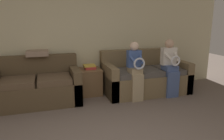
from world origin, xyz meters
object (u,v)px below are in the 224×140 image
Objects in this scene: child_right_seated at (170,65)px; couch_side at (37,87)px; couch_main at (144,77)px; side_shelf at (90,81)px; child_left_seated at (136,68)px; book_stack at (90,67)px; throw_pillow at (37,53)px.

couch_side is at bearing 171.52° from child_right_seated.
couch_main is 2.32m from couch_side.
side_shelf is at bearing 159.93° from child_right_seated.
child_right_seated is 1.77m from side_shelf.
child_left_seated is (1.92, -0.41, 0.34)m from couch_side.
couch_side reaches higher than book_stack.
throw_pillow is (-2.68, 0.71, 0.28)m from child_right_seated.
child_left_seated reaches higher than book_stack.
couch_main is 1.14× the size of couch_side.
couch_main is 1.58× the size of child_left_seated.
throw_pillow is at bearing 159.11° from child_left_seated.
throw_pillow is at bearing 173.74° from book_stack.
throw_pillow is (-1.88, 0.72, 0.29)m from child_left_seated.
child_right_seated is (0.80, 0.00, 0.00)m from child_left_seated.
book_stack is at bearing 9.86° from couch_side.
child_right_seated is 2.13× the size of side_shelf.
throw_pillow reaches higher than book_stack.
child_left_seated is (-0.40, -0.40, 0.34)m from couch_main.
book_stack is (-0.82, 0.60, -0.05)m from child_left_seated.
throw_pillow is at bearing 172.17° from couch_main.
child_right_seated is (0.40, -0.40, 0.34)m from couch_main.
child_right_seated is at bearing -20.20° from book_stack.
couch_side is 2.89× the size of side_shelf.
couch_main is 0.66m from child_right_seated.
child_left_seated is at bearing -134.91° from couch_main.
child_left_seated is 1.02m from book_stack.
couch_side is at bearing -170.21° from side_shelf.
throw_pillow is (0.04, 0.31, 0.63)m from couch_side.
child_right_seated reaches higher than throw_pillow.
book_stack is (-1.62, 0.60, -0.05)m from child_right_seated.
child_right_seated is at bearing -44.88° from couch_main.
child_left_seated is at bearing -20.89° from throw_pillow.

